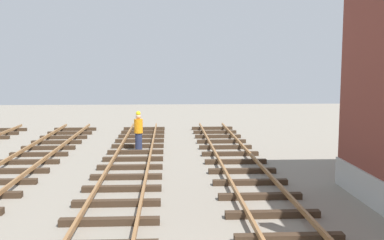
{
  "coord_description": "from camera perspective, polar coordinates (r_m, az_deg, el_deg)",
  "views": [
    {
      "loc": [
        -1.78,
        -6.47,
        3.96
      ],
      "look_at": [
        -0.95,
        9.26,
        2.07
      ],
      "focal_mm": 42.64,
      "sensor_mm": 36.0,
      "label": 1
    }
  ],
  "objects": [
    {
      "name": "track_worker_foreground",
      "position": [
        21.22,
        -6.71,
        -1.41
      ],
      "size": [
        0.4,
        0.4,
        1.87
      ],
      "color": "#262D4C",
      "rests_on": "ground"
    }
  ]
}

